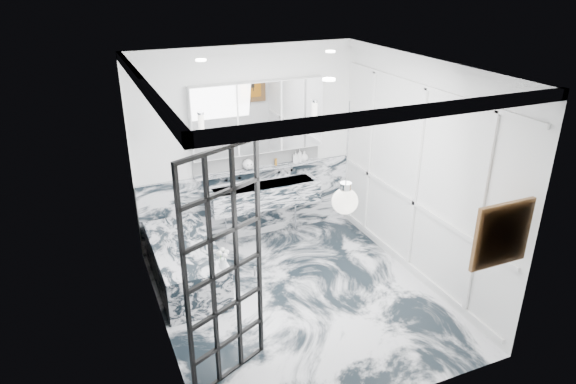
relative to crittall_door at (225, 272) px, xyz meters
name	(u,v)px	position (x,y,z in m)	size (l,w,h in m)	color
floor	(299,298)	(1.14, 0.86, -1.17)	(3.60, 3.60, 0.00)	silver
ceiling	(301,66)	(1.14, 0.86, 1.63)	(3.60, 3.60, 0.00)	white
wall_back	(247,146)	(1.14, 2.66, 0.23)	(3.60, 3.60, 0.00)	white
wall_front	(391,276)	(1.14, -0.94, 0.23)	(3.60, 3.60, 0.00)	white
wall_left	(155,219)	(-0.46, 0.86, 0.23)	(3.60, 3.60, 0.00)	white
wall_right	(419,173)	(2.74, 0.86, 0.23)	(3.60, 3.60, 0.00)	white
marble_clad_back	(250,203)	(1.14, 2.64, -0.65)	(3.18, 0.05, 1.05)	silver
marble_clad_left	(157,225)	(-0.44, 0.86, 0.17)	(0.02, 3.56, 2.68)	silver
panel_molding	(416,181)	(2.72, 0.86, 0.13)	(0.03, 3.40, 2.30)	white
soap_bottle_a	(300,155)	(1.92, 2.57, 0.01)	(0.07, 0.07, 0.19)	#8C5919
soap_bottle_b	(296,157)	(1.85, 2.57, 0.00)	(0.08, 0.08, 0.17)	#4C4C51
soap_bottle_c	(304,156)	(1.99, 2.57, -0.01)	(0.12, 0.12, 0.15)	silver
face_pot	(248,164)	(1.12, 2.57, -0.01)	(0.15, 0.15, 0.15)	white
amber_bottle	(276,162)	(1.54, 2.57, -0.03)	(0.04, 0.04, 0.10)	#8C5919
flower_vase	(223,263)	(0.27, 1.04, -0.56)	(0.08, 0.08, 0.12)	silver
crittall_door	(225,272)	(0.00, 0.00, 0.00)	(0.88, 0.04, 2.34)	black
artwork	(502,234)	(2.34, -0.90, 0.33)	(0.53, 0.05, 0.53)	#C27913
pendant_light	(345,201)	(0.97, -0.43, 0.71)	(0.23, 0.23, 0.23)	white
trough_sink	(264,195)	(1.29, 2.42, -0.44)	(1.60, 0.45, 0.30)	silver
ledge	(260,169)	(1.29, 2.58, -0.10)	(1.90, 0.14, 0.04)	silver
subway_tile	(258,158)	(1.29, 2.64, 0.03)	(1.90, 0.03, 0.23)	white
mirror_cabinet	(258,118)	(1.29, 2.59, 0.65)	(1.90, 0.16, 1.00)	white
sconce_left	(202,129)	(0.47, 2.49, 0.61)	(0.07, 0.07, 0.40)	white
sconce_right	(315,116)	(2.11, 2.49, 0.61)	(0.07, 0.07, 0.40)	white
bathtub	(185,264)	(-0.03, 1.76, -0.90)	(0.75, 1.65, 0.55)	silver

